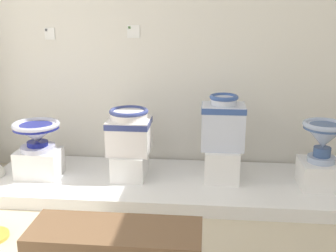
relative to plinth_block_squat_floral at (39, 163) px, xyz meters
name	(u,v)px	position (x,y,z in m)	size (l,w,h in m)	color
wall_back	(179,2)	(1.19, 0.58, 1.38)	(3.92, 0.06, 3.23)	silver
display_platform	(173,185)	(1.19, 0.04, -0.18)	(3.25, 0.98, 0.11)	white
plinth_block_squat_floral	(39,163)	(0.00, 0.00, 0.00)	(0.38, 0.28, 0.24)	white
antique_toilet_squat_floral	(37,133)	(0.00, 0.00, 0.28)	(0.41, 0.41, 0.26)	#B5B7D2
plinth_block_central_ornate	(130,164)	(0.81, 0.08, -0.01)	(0.29, 0.39, 0.22)	white
antique_toilet_central_ornate	(129,130)	(0.81, 0.08, 0.31)	(0.37, 0.34, 0.39)	white
plinth_block_leftmost	(222,163)	(1.62, 0.11, 0.02)	(0.30, 0.38, 0.28)	white
antique_toilet_leftmost	(223,122)	(1.62, 0.11, 0.39)	(0.37, 0.27, 0.47)	silver
plinth_block_broad_patterned	(320,174)	(2.43, 0.00, -0.01)	(0.33, 0.34, 0.22)	white
antique_toilet_broad_patterned	(324,136)	(2.43, 0.00, 0.33)	(0.35, 0.35, 0.34)	#A1B2D3
info_placard_first	(50,33)	(-0.02, 0.54, 1.10)	(0.10, 0.01, 0.11)	white
info_placard_second	(133,31)	(0.78, 0.54, 1.12)	(0.12, 0.01, 0.12)	white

